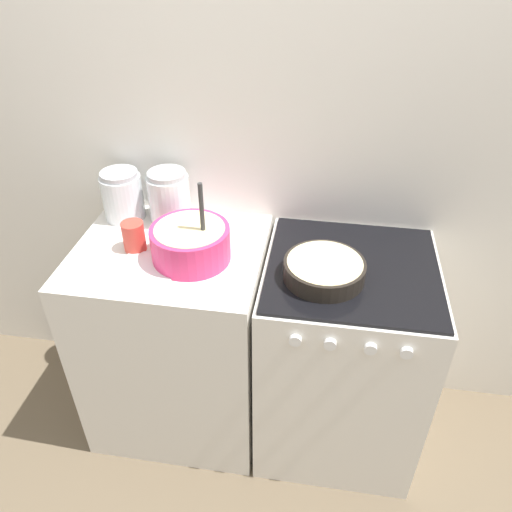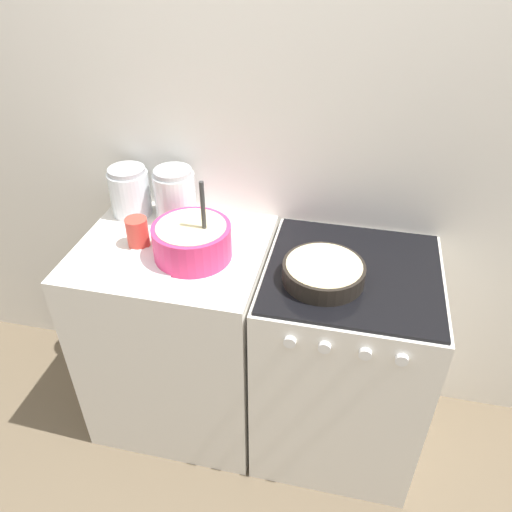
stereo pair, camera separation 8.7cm
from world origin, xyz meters
name	(u,v)px [view 2 (the right image)]	position (x,y,z in m)	size (l,w,h in m)	color
ground_plane	(246,475)	(0.00, 0.00, 0.00)	(12.00, 12.00, 0.00)	brown
wall_back	(281,146)	(0.00, 0.63, 1.20)	(4.40, 0.05, 2.40)	white
countertop_cabinet	(181,334)	(-0.35, 0.30, 0.45)	(0.70, 0.61, 0.91)	silver
stove	(341,360)	(0.33, 0.30, 0.45)	(0.62, 0.62, 0.91)	white
mixing_bowl	(192,239)	(-0.25, 0.27, 0.98)	(0.28, 0.28, 0.30)	#E0336B
baking_pan	(324,272)	(0.23, 0.23, 0.94)	(0.28, 0.28, 0.07)	black
storage_jar_left	(130,194)	(-0.59, 0.51, 0.99)	(0.16, 0.16, 0.20)	silver
storage_jar_middle	(175,198)	(-0.40, 0.51, 1.00)	(0.16, 0.16, 0.21)	silver
tin_can	(137,232)	(-0.47, 0.29, 0.96)	(0.08, 0.08, 0.11)	#CC3F33
recipe_page	(149,266)	(-0.38, 0.17, 0.91)	(0.21, 0.24, 0.01)	white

